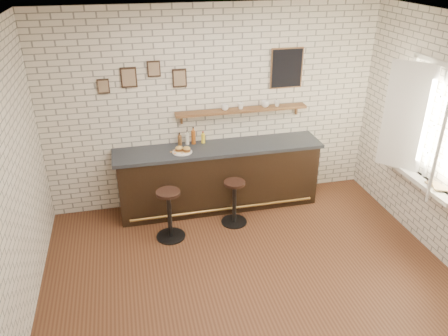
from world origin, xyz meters
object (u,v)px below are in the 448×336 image
Objects in this scene: bar_counter at (219,177)px; book_lower at (431,186)px; bar_stool_left at (169,213)px; shelf_cup_a at (225,107)px; shelf_cup_c at (265,104)px; bar_stool_right at (234,201)px; bitters_bottle_brown at (180,140)px; ciabatta_sandwich at (183,149)px; book_upper at (433,186)px; condiment_bottle_yellow at (203,138)px; shelf_cup_d at (277,103)px; sandwich_plate at (182,152)px; shelf_cup_b at (241,106)px; bitters_bottle_white at (187,139)px; bitters_bottle_amber at (193,137)px.

book_lower is (2.38, -1.67, 0.43)m from bar_counter.
bar_stool_left is 1.75m from shelf_cup_a.
bar_stool_right is at bearing 125.87° from shelf_cup_c.
book_lower is at bearing -32.57° from bitters_bottle_brown.
book_upper is at bearing -29.07° from ciabatta_sandwich.
shelf_cup_d reaches higher than condiment_bottle_yellow.
book_upper reaches higher than book_lower.
sandwich_plate is at bearing -91.38° from bitters_bottle_brown.
shelf_cup_b is (0.58, 0.00, 0.46)m from condiment_bottle_yellow.
bitters_bottle_white is 0.82× the size of bitters_bottle_amber.
bar_counter is at bearing -45.56° from condiment_bottle_yellow.
bitters_bottle_amber is 3.31m from book_lower.
bar_counter is 1.12m from shelf_cup_b.
shelf_cup_a is at bearing 131.99° from book_lower.
shelf_cup_d reaches higher than bitters_bottle_amber.
ciabatta_sandwich is 0.88m from shelf_cup_a.
bitters_bottle_amber reaches higher than bitters_bottle_brown.
condiment_bottle_yellow is 0.57m from shelf_cup_a.
bar_counter is at bearing -24.55° from bitters_bottle_white.
bar_counter is 0.82m from bitters_bottle_brown.
bitters_bottle_white is 1.28m from shelf_cup_c.
book_lower is (2.82, -1.87, -0.16)m from bitters_bottle_white.
bitters_bottle_brown is 1.08× the size of condiment_bottle_yellow.
shelf_cup_c reaches higher than bitters_bottle_brown.
bitters_bottle_white reaches higher than ciabatta_sandwich.
bitters_bottle_brown is at bearing 140.57° from shelf_cup_b.
bar_stool_right is at bearing 179.96° from book_upper.
shelf_cup_b is at bearing 0.14° from condiment_bottle_yellow.
bitters_bottle_amber reaches higher than book_upper.
bitters_bottle_amber is at bearing 78.14° from shelf_cup_c.
ciabatta_sandwich is at bearing -126.74° from bitters_bottle_amber.
shelf_cup_c is 0.52× the size of book_lower.
shelf_cup_c is (0.77, 0.20, 1.04)m from bar_counter.
ciabatta_sandwich is at bearing -111.67° from bitters_bottle_white.
bitters_bottle_white is at bearing 140.58° from shelf_cup_b.
shelf_cup_c reaches higher than book_lower.
bitters_bottle_brown is 1.58× the size of shelf_cup_c.
bar_stool_left is 1.07× the size of bar_stool_right.
bitters_bottle_white is at bearing 155.45° from bar_counter.
book_upper is (2.92, -1.63, -0.10)m from ciabatta_sandwich.
book_upper is (0.00, -0.03, 0.02)m from book_lower.
shelf_cup_b is (0.82, 0.00, 0.45)m from bitters_bottle_white.
condiment_bottle_yellow is 3.20m from book_upper.
bar_stool_left is at bearing -116.05° from sandwich_plate.
sandwich_plate is 1.11m from shelf_cup_b.
book_upper is at bearing -27.39° from bar_stool_right.
shelf_cup_a is 0.91× the size of shelf_cup_c.
ciabatta_sandwich is 2.11× the size of shelf_cup_a.
bitters_bottle_amber is 1.19m from shelf_cup_c.
bar_counter is 0.76m from bitters_bottle_white.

